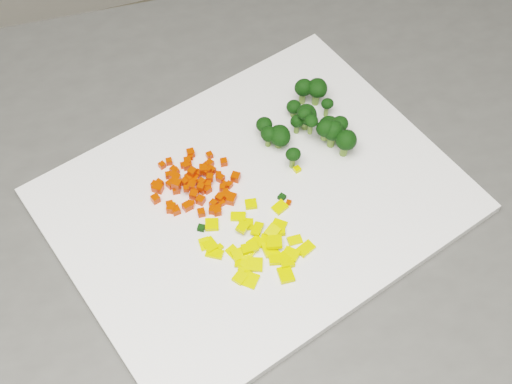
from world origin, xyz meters
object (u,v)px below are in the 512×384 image
object	(u,v)px
counter_block	(226,364)
cutting_board	(256,200)
carrot_pile	(194,180)
broccoli_pile	(310,123)
pepper_pile	(257,239)

from	to	relation	value
counter_block	cutting_board	bearing A→B (deg)	-11.08
cutting_board	carrot_pile	size ratio (longest dim) A/B	4.50
counter_block	cutting_board	xyz separation A→B (m)	(0.05, -0.01, 0.46)
counter_block	broccoli_pile	xyz separation A→B (m)	(0.13, 0.05, 0.49)
counter_block	pepper_pile	bearing A→B (deg)	-63.97
carrot_pile	broccoli_pile	size ratio (longest dim) A/B	0.83
counter_block	broccoli_pile	world-z (taller)	broccoli_pile
counter_block	broccoli_pile	size ratio (longest dim) A/B	8.94
pepper_pile	broccoli_pile	xyz separation A→B (m)	(0.10, 0.11, 0.02)
cutting_board	broccoli_pile	world-z (taller)	broccoli_pile
cutting_board	counter_block	bearing A→B (deg)	168.92
counter_block	pepper_pile	distance (m)	0.47
counter_block	cutting_board	size ratio (longest dim) A/B	2.38
broccoli_pile	cutting_board	bearing A→B (deg)	-144.48
cutting_board	pepper_pile	distance (m)	0.06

